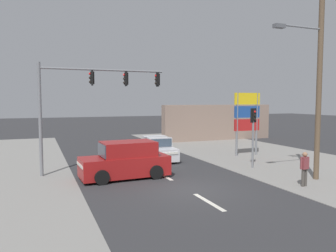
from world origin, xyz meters
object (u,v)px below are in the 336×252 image
traffic_signal_mast (86,94)px  sedan_receding_far (157,149)px  shopping_plaza_sign (247,115)px  pedestrian_at_kerb (305,167)px  pedestal_signal_right_kerb (253,128)px  utility_pole_foreground_right (318,69)px  suv_crossing_left (126,161)px

traffic_signal_mast → sedan_receding_far: traffic_signal_mast is taller
shopping_plaza_sign → pedestrian_at_kerb: shopping_plaza_sign is taller
pedestal_signal_right_kerb → shopping_plaza_sign: size_ratio=0.77×
pedestal_signal_right_kerb → traffic_signal_mast: bearing=165.6°
utility_pole_foreground_right → pedestal_signal_right_kerb: bearing=107.9°
traffic_signal_mast → shopping_plaza_sign: 11.80m
utility_pole_foreground_right → sedan_receding_far: size_ratio=2.42×
sedan_receding_far → suv_crossing_left: bearing=-126.8°
traffic_signal_mast → pedestal_signal_right_kerb: 9.77m
sedan_receding_far → pedestal_signal_right_kerb: bearing=-48.7°
utility_pole_foreground_right → shopping_plaza_sign: (1.19, 7.48, -2.59)m
utility_pole_foreground_right → pedestrian_at_kerb: utility_pole_foreground_right is taller
shopping_plaza_sign → suv_crossing_left: size_ratio=1.00×
traffic_signal_mast → suv_crossing_left: traffic_signal_mast is taller
shopping_plaza_sign → utility_pole_foreground_right: bearing=-99.1°
pedestal_signal_right_kerb → suv_crossing_left: pedestal_signal_right_kerb is taller
pedestal_signal_right_kerb → pedestrian_at_kerb: pedestal_signal_right_kerb is taller
suv_crossing_left → sedan_receding_far: size_ratio=1.07×
traffic_signal_mast → suv_crossing_left: bearing=-49.9°
pedestrian_at_kerb → sedan_receding_far: bearing=112.9°
suv_crossing_left → pedestal_signal_right_kerb: bearing=-3.1°
utility_pole_foreground_right → shopping_plaza_sign: size_ratio=2.26×
utility_pole_foreground_right → sedan_receding_far: utility_pole_foreground_right is taller
utility_pole_foreground_right → traffic_signal_mast: utility_pole_foreground_right is taller
traffic_signal_mast → shopping_plaza_sign: (11.62, 1.55, -1.37)m
shopping_plaza_sign → pedestal_signal_right_kerb: bearing=-120.8°
traffic_signal_mast → pedestrian_at_kerb: size_ratio=4.23×
utility_pole_foreground_right → shopping_plaza_sign: bearing=80.9°
shopping_plaza_sign → pedestrian_at_kerb: size_ratio=2.82×
pedestal_signal_right_kerb → utility_pole_foreground_right: bearing=-72.1°
utility_pole_foreground_right → pedestrian_at_kerb: (-1.50, -0.86, -4.65)m
pedestrian_at_kerb → suv_crossing_left: bearing=146.4°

